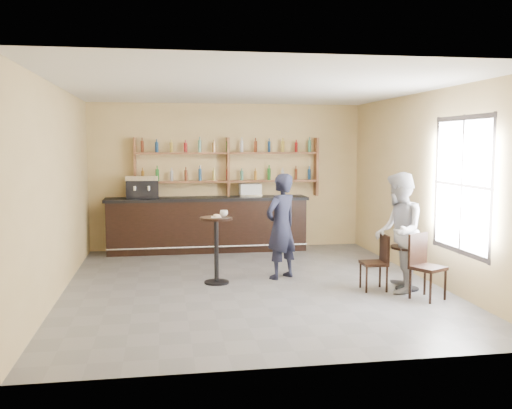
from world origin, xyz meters
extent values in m
plane|color=slate|center=(0.00, 0.00, 0.00)|extent=(7.00, 7.00, 0.00)
plane|color=white|center=(0.00, 0.00, 3.20)|extent=(7.00, 7.00, 0.00)
plane|color=tan|center=(0.00, 3.50, 1.60)|extent=(7.00, 0.00, 7.00)
plane|color=tan|center=(0.00, -3.50, 1.60)|extent=(7.00, 0.00, 7.00)
plane|color=tan|center=(-3.00, 0.00, 1.60)|extent=(0.00, 7.00, 7.00)
plane|color=tan|center=(3.00, 0.00, 1.60)|extent=(0.00, 7.00, 7.00)
plane|color=white|center=(2.99, -1.20, 1.70)|extent=(0.00, 2.00, 2.00)
cube|color=white|center=(-0.56, 0.23, 1.11)|extent=(0.18, 0.18, 0.00)
torus|color=#BC7D44|center=(-0.55, 0.22, 1.14)|extent=(0.16, 0.16, 0.04)
imported|color=white|center=(-0.42, 0.33, 1.16)|extent=(0.16, 0.16, 0.10)
imported|color=black|center=(0.57, 0.41, 0.91)|extent=(0.79, 0.73, 1.82)
imported|color=white|center=(2.46, -0.68, 0.75)|extent=(0.12, 0.12, 0.10)
imported|color=#949397|center=(2.20, -0.75, 0.94)|extent=(0.99, 1.11, 1.88)
camera|label=1|loc=(-1.43, -9.08, 2.30)|focal=40.00mm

